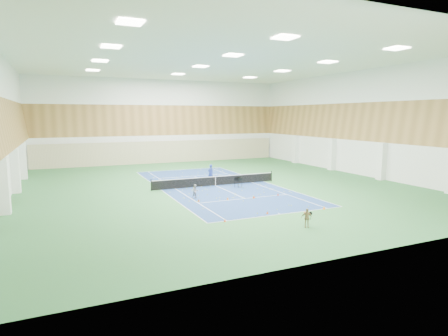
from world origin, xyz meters
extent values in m
plane|color=#2C6836|center=(0.00, 0.00, 0.00)|extent=(40.00, 40.00, 0.00)
cube|color=navy|center=(0.00, 0.00, 0.01)|extent=(10.97, 23.77, 0.01)
cube|color=#C6B793|center=(0.00, 19.75, 1.60)|extent=(35.40, 0.16, 3.20)
cube|color=#593319|center=(-17.92, 0.00, 1.10)|extent=(0.08, 1.80, 2.20)
imported|color=navy|center=(0.35, 2.17, 0.92)|extent=(0.78, 0.63, 1.85)
imported|color=#94959C|center=(-3.73, -4.62, 0.59)|extent=(0.63, 0.53, 1.19)
imported|color=#A0845B|center=(-0.15, -15.12, 0.60)|extent=(0.76, 0.56, 1.20)
cone|color=#D6560B|center=(-3.89, -5.85, 0.10)|extent=(0.19, 0.19, 0.20)
cone|color=orange|center=(-1.49, -6.21, 0.11)|extent=(0.20, 0.20, 0.22)
cone|color=#DF3F0B|center=(0.76, -6.58, 0.12)|extent=(0.21, 0.21, 0.23)
cone|color=#E83C0C|center=(3.19, -6.46, 0.10)|extent=(0.19, 0.19, 0.20)
cone|color=#FB570D|center=(-4.29, -11.97, 0.10)|extent=(0.18, 0.18, 0.20)
cone|color=#FF5E0D|center=(-0.76, -11.40, 0.10)|extent=(0.19, 0.19, 0.21)
cone|color=#FF520D|center=(1.67, -12.43, 0.10)|extent=(0.17, 0.17, 0.19)
cone|color=orange|center=(3.77, -11.92, 0.12)|extent=(0.22, 0.22, 0.24)
camera|label=1|loc=(-13.92, -33.62, 6.88)|focal=30.00mm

